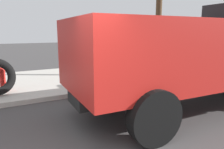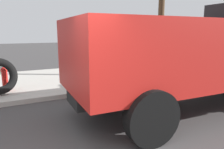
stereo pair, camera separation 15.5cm
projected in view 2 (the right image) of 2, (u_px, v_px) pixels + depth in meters
name	position (u px, v px, depth m)	size (l,w,h in m)	color
sidewalk_curb	(20.00, 84.00, 8.55)	(36.00, 5.00, 0.15)	#BCB7AD
fire_hydrant	(5.00, 78.00, 7.21)	(0.22, 0.49, 0.81)	red
dump_truck_red	(202.00, 51.00, 5.89)	(7.09, 3.01, 3.00)	red
bare_tree	(161.00, 16.00, 9.30)	(1.26, 1.03, 5.20)	#4C3823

